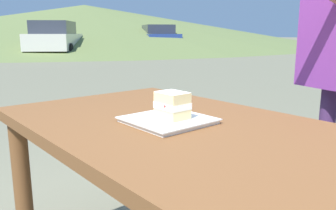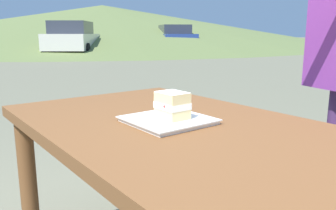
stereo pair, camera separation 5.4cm
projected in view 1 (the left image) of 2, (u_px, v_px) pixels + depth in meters
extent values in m
cylinder|color=brown|center=(151.00, 161.00, 1.84)|extent=(0.07, 0.07, 0.69)
cylinder|color=brown|center=(24.00, 199.00, 1.42)|extent=(0.07, 0.07, 0.69)
cube|color=brown|center=(209.00, 139.00, 1.02)|extent=(1.57, 0.79, 0.04)
cube|color=white|center=(168.00, 121.00, 1.12)|extent=(0.24, 0.24, 0.01)
cube|color=white|center=(168.00, 119.00, 1.12)|extent=(0.25, 0.25, 0.00)
cube|color=#EAD18C|center=(172.00, 113.00, 1.12)|extent=(0.10, 0.08, 0.03)
cube|color=white|center=(172.00, 105.00, 1.11)|extent=(0.10, 0.08, 0.02)
sphere|color=red|center=(182.00, 105.00, 1.12)|extent=(0.02, 0.02, 0.02)
sphere|color=red|center=(185.00, 105.00, 1.12)|extent=(0.01, 0.01, 0.01)
sphere|color=red|center=(165.00, 106.00, 1.08)|extent=(0.01, 0.01, 0.01)
cube|color=#EAD18C|center=(172.00, 97.00, 1.10)|extent=(0.10, 0.08, 0.03)
cube|color=white|center=(172.00, 92.00, 1.10)|extent=(0.10, 0.08, 0.00)
cylinder|color=silver|center=(175.00, 109.00, 1.30)|extent=(0.14, 0.03, 0.01)
cube|color=silver|center=(187.00, 114.00, 1.23)|extent=(0.03, 0.03, 0.01)
cylinder|color=#452855|center=(322.00, 169.00, 1.62)|extent=(0.07, 0.07, 0.78)
cube|color=beige|center=(56.00, 42.00, 15.41)|extent=(4.29, 3.77, 0.68)
cube|color=#2D333D|center=(54.00, 28.00, 15.09)|extent=(2.73, 2.57, 0.55)
cylinder|color=black|center=(44.00, 48.00, 16.66)|extent=(0.63, 0.54, 0.61)
cylinder|color=black|center=(80.00, 48.00, 16.80)|extent=(0.63, 0.54, 0.61)
cylinder|color=black|center=(28.00, 51.00, 14.16)|extent=(0.63, 0.54, 0.61)
cylinder|color=black|center=(70.00, 51.00, 14.30)|extent=(0.63, 0.54, 0.61)
cube|color=navy|center=(159.00, 39.00, 20.13)|extent=(4.24, 3.37, 0.64)
cube|color=#2D333D|center=(158.00, 29.00, 20.20)|extent=(2.64, 2.40, 0.52)
cylinder|color=black|center=(178.00, 46.00, 19.23)|extent=(0.70, 0.50, 0.67)
cylinder|color=black|center=(148.00, 46.00, 18.84)|extent=(0.70, 0.50, 0.67)
cylinder|color=black|center=(168.00, 44.00, 21.56)|extent=(0.70, 0.50, 0.67)
cylinder|color=black|center=(141.00, 44.00, 21.17)|extent=(0.70, 0.50, 0.67)
cone|color=#60703D|center=(85.00, 25.00, 32.99)|extent=(43.89, 43.89, 3.67)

